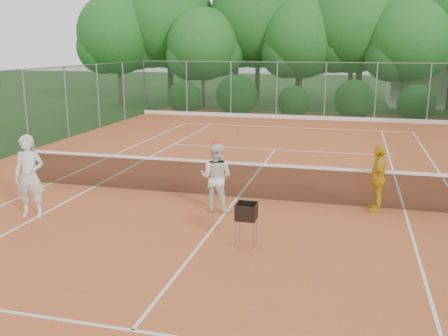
# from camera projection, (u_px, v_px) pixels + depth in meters

# --- Properties ---
(ground) EXTENTS (120.00, 120.00, 0.00)m
(ground) POSITION_uv_depth(u_px,v_px,m) (237.00, 199.00, 12.91)
(ground) COLOR #224418
(ground) RESTS_ON ground
(clay_court) EXTENTS (18.00, 36.00, 0.02)m
(clay_court) POSITION_uv_depth(u_px,v_px,m) (237.00, 198.00, 12.90)
(clay_court) COLOR #C65D2D
(clay_court) RESTS_ON ground
(tennis_net) EXTENTS (11.97, 0.10, 1.10)m
(tennis_net) POSITION_uv_depth(u_px,v_px,m) (237.00, 179.00, 12.78)
(tennis_net) COLOR gray
(tennis_net) RESTS_ON clay_court
(player_white) EXTENTS (0.77, 0.58, 1.90)m
(player_white) POSITION_uv_depth(u_px,v_px,m) (29.00, 176.00, 11.31)
(player_white) COLOR silver
(player_white) RESTS_ON clay_court
(player_center_grp) EXTENTS (0.85, 0.70, 1.67)m
(player_center_grp) POSITION_uv_depth(u_px,v_px,m) (216.00, 177.00, 11.72)
(player_center_grp) COLOR white
(player_center_grp) RESTS_ON clay_court
(player_yellow) EXTENTS (0.40, 0.94, 1.60)m
(player_yellow) POSITION_uv_depth(u_px,v_px,m) (378.00, 178.00, 11.70)
(player_yellow) COLOR gold
(player_yellow) RESTS_ON clay_court
(ball_hopper) EXTENTS (0.38, 0.38, 0.87)m
(ball_hopper) POSITION_uv_depth(u_px,v_px,m) (246.00, 212.00, 9.66)
(ball_hopper) COLOR gray
(ball_hopper) RESTS_ON clay_court
(stray_ball_a) EXTENTS (0.07, 0.07, 0.07)m
(stray_ball_a) POSITION_uv_depth(u_px,v_px,m) (234.00, 130.00, 23.06)
(stray_ball_a) COLOR yellow
(stray_ball_a) RESTS_ON clay_court
(stray_ball_b) EXTENTS (0.07, 0.07, 0.07)m
(stray_ball_b) POSITION_uv_depth(u_px,v_px,m) (287.00, 133.00, 22.43)
(stray_ball_b) COLOR gold
(stray_ball_b) RESTS_ON clay_court
(stray_ball_c) EXTENTS (0.07, 0.07, 0.07)m
(stray_ball_c) POSITION_uv_depth(u_px,v_px,m) (291.00, 127.00, 24.01)
(stray_ball_c) COLOR #C1DF34
(stray_ball_c) RESTS_ON clay_court
(court_markings) EXTENTS (11.03, 23.83, 0.01)m
(court_markings) POSITION_uv_depth(u_px,v_px,m) (237.00, 198.00, 12.90)
(court_markings) COLOR white
(court_markings) RESTS_ON clay_court
(fence_back) EXTENTS (18.07, 0.07, 3.00)m
(fence_back) POSITION_uv_depth(u_px,v_px,m) (301.00, 91.00, 26.65)
(fence_back) COLOR #19381E
(fence_back) RESTS_ON clay_court
(tropical_treeline) EXTENTS (32.10, 8.49, 15.03)m
(tropical_treeline) POSITION_uv_depth(u_px,v_px,m) (336.00, 25.00, 30.36)
(tropical_treeline) COLOR brown
(tropical_treeline) RESTS_ON ground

